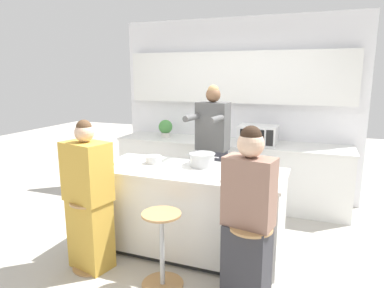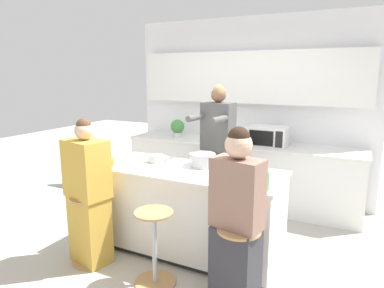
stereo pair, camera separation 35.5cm
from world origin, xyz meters
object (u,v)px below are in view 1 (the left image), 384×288
(cooking_pot, at_px, (202,160))
(person_cooking, at_px, (212,157))
(kitchen_island, at_px, (189,210))
(coffee_cup_near, at_px, (229,176))
(potted_plant, at_px, (166,128))
(bar_stool_leftmost, at_px, (90,233))
(person_seated_near, at_px, (248,224))
(person_wrapped_blanket, at_px, (89,200))
(coffee_cup_far, at_px, (109,164))
(bar_stool_center, at_px, (162,248))
(bar_stool_rightmost, at_px, (250,265))
(juice_carton, at_px, (271,179))
(fruit_bowl, at_px, (154,160))
(banana_bunch, at_px, (263,170))
(microwave, at_px, (258,135))

(cooking_pot, bearing_deg, person_cooking, 97.27)
(kitchen_island, height_order, coffee_cup_near, coffee_cup_near)
(kitchen_island, bearing_deg, potted_plant, 122.43)
(bar_stool_leftmost, bearing_deg, person_seated_near, 0.35)
(person_wrapped_blanket, height_order, coffee_cup_far, person_wrapped_blanket)
(bar_stool_center, height_order, bar_stool_rightmost, same)
(cooking_pot, distance_m, juice_carton, 0.91)
(bar_stool_center, bearing_deg, bar_stool_leftmost, 178.37)
(bar_stool_rightmost, xyz_separation_m, coffee_cup_near, (-0.29, 0.42, 0.60))
(fruit_bowl, relative_size, coffee_cup_far, 1.75)
(banana_bunch, height_order, microwave, microwave)
(person_cooking, bearing_deg, bar_stool_rightmost, -55.81)
(person_wrapped_blanket, bearing_deg, potted_plant, 109.60)
(person_cooking, distance_m, microwave, 0.95)
(coffee_cup_far, bearing_deg, juice_carton, -1.28)
(bar_stool_center, relative_size, bar_stool_rightmost, 1.00)
(coffee_cup_near, bearing_deg, cooking_pot, 135.87)
(cooking_pot, bearing_deg, banana_bunch, 1.54)
(kitchen_island, height_order, person_cooking, person_cooking)
(kitchen_island, bearing_deg, person_cooking, 88.86)
(kitchen_island, relative_size, coffee_cup_near, 16.97)
(bar_stool_rightmost, bearing_deg, coffee_cup_far, 166.06)
(fruit_bowl, distance_m, potted_plant, 1.65)
(person_wrapped_blanket, bearing_deg, person_seated_near, 13.36)
(bar_stool_rightmost, distance_m, person_seated_near, 0.34)
(person_seated_near, bearing_deg, fruit_bowl, 159.48)
(cooking_pot, distance_m, banana_bunch, 0.64)
(banana_bunch, bearing_deg, bar_stool_rightmost, -86.18)
(coffee_cup_near, bearing_deg, bar_stool_rightmost, -55.14)
(banana_bunch, bearing_deg, coffee_cup_near, -120.68)
(bar_stool_leftmost, distance_m, bar_stool_rightmost, 1.56)
(bar_stool_center, relative_size, microwave, 1.32)
(cooking_pot, height_order, juice_carton, juice_carton)
(kitchen_island, height_order, juice_carton, juice_carton)
(kitchen_island, distance_m, fruit_bowl, 0.68)
(bar_stool_leftmost, height_order, bar_stool_center, same)
(bar_stool_rightmost, height_order, coffee_cup_near, coffee_cup_near)
(cooking_pot, xyz_separation_m, microwave, (0.33, 1.43, 0.05))
(coffee_cup_near, relative_size, potted_plant, 0.42)
(bar_stool_leftmost, distance_m, juice_carton, 1.81)
(cooking_pot, bearing_deg, kitchen_island, -121.17)
(bar_stool_leftmost, xyz_separation_m, banana_bunch, (1.51, 0.81, 0.57))
(bar_stool_center, relative_size, coffee_cup_far, 6.77)
(bar_stool_center, height_order, coffee_cup_near, coffee_cup_near)
(juice_carton, distance_m, potted_plant, 2.72)
(person_cooking, height_order, juice_carton, person_cooking)
(fruit_bowl, bearing_deg, coffee_cup_near, -18.89)
(fruit_bowl, relative_size, microwave, 0.34)
(cooking_pot, distance_m, fruit_bowl, 0.55)
(bar_stool_leftmost, relative_size, cooking_pot, 1.93)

